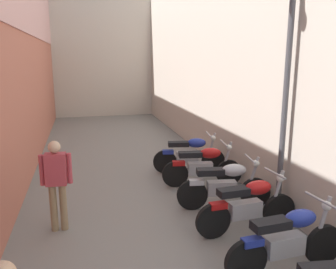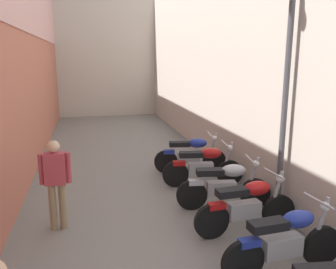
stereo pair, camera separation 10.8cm
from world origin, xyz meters
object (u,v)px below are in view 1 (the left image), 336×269
object	(u,v)px
motorcycle_sixth	(225,184)
pedestrian_further_down	(56,179)
motorcycle_fourth	(288,239)
motorcycle_eighth	(190,154)
motorcycle_fifth	(248,204)
street_lamp	(282,77)
motorcycle_seventh	(203,165)

from	to	relation	value
motorcycle_sixth	pedestrian_further_down	xyz separation A→B (m)	(-3.08, -0.12, 0.42)
motorcycle_fourth	motorcycle_eighth	distance (m)	4.38
motorcycle_fifth	motorcycle_eighth	bearing A→B (deg)	90.00
pedestrian_further_down	street_lamp	xyz separation A→B (m)	(3.78, -0.49, 1.66)
motorcycle_fourth	motorcycle_sixth	xyz separation A→B (m)	(-0.00, 2.14, 0.00)
motorcycle_seventh	motorcycle_sixth	bearing A→B (deg)	-90.00
motorcycle_seventh	motorcycle_eighth	world-z (taller)	same
motorcycle_eighth	pedestrian_further_down	size ratio (longest dim) A/B	1.17
pedestrian_further_down	motorcycle_sixth	bearing A→B (deg)	2.22
motorcycle_sixth	street_lamp	world-z (taller)	street_lamp
pedestrian_further_down	motorcycle_eighth	bearing A→B (deg)	37.47
motorcycle_eighth	motorcycle_fourth	bearing A→B (deg)	-90.00
motorcycle_sixth	motorcycle_eighth	xyz separation A→B (m)	(-0.00, 2.24, 0.00)
motorcycle_seventh	pedestrian_further_down	size ratio (longest dim) A/B	1.17
motorcycle_seventh	street_lamp	world-z (taller)	street_lamp
motorcycle_fifth	motorcycle_fourth	bearing A→B (deg)	-90.00
motorcycle_fifth	pedestrian_further_down	world-z (taller)	pedestrian_further_down
motorcycle_sixth	motorcycle_eighth	bearing A→B (deg)	90.00
motorcycle_fourth	street_lamp	distance (m)	2.67
motorcycle_fifth	motorcycle_sixth	size ratio (longest dim) A/B	1.01
motorcycle_sixth	street_lamp	distance (m)	2.27
motorcycle_fifth	motorcycle_seventh	xyz separation A→B (m)	(-0.00, 2.24, 0.00)
motorcycle_sixth	street_lamp	bearing A→B (deg)	-41.45
motorcycle_sixth	motorcycle_eighth	distance (m)	2.24
motorcycle_fifth	motorcycle_seventh	distance (m)	2.24
motorcycle_fifth	motorcycle_eighth	size ratio (longest dim) A/B	1.01
pedestrian_further_down	motorcycle_seventh	bearing A→B (deg)	24.05
motorcycle_seventh	street_lamp	distance (m)	2.88
motorcycle_seventh	pedestrian_further_down	distance (m)	3.40
motorcycle_sixth	pedestrian_further_down	bearing A→B (deg)	-177.78
motorcycle_fifth	street_lamp	bearing A→B (deg)	27.78
street_lamp	motorcycle_fifth	bearing A→B (deg)	-152.22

